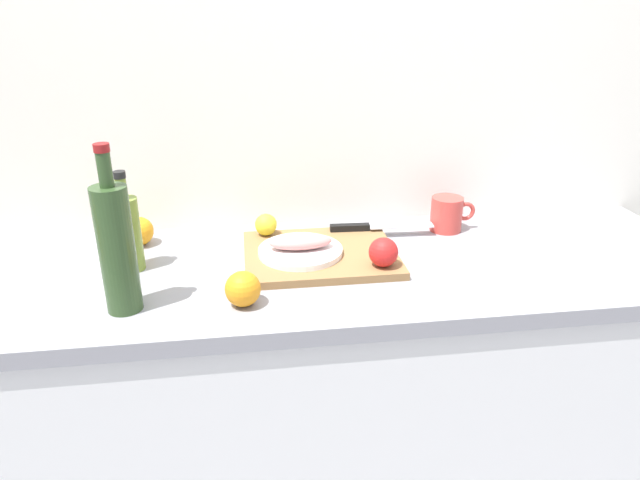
{
  "coord_description": "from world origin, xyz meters",
  "views": [
    {
      "loc": [
        -0.2,
        -1.27,
        1.51
      ],
      "look_at": [
        -0.01,
        0.04,
        0.95
      ],
      "focal_mm": 31.91,
      "sensor_mm": 36.0,
      "label": 1
    }
  ],
  "objects_px": {
    "cutting_board": "(320,254)",
    "white_plate": "(300,251)",
    "lemon_0": "(266,225)",
    "olive_oil_bottle": "(127,232)",
    "chef_knife": "(369,227)",
    "coffee_mug_1": "(447,214)",
    "wine_bottle": "(117,247)",
    "orange_0": "(243,289)",
    "fish_fillet": "(300,242)"
  },
  "relations": [
    {
      "from": "fish_fillet",
      "to": "lemon_0",
      "type": "height_order",
      "value": "lemon_0"
    },
    {
      "from": "fish_fillet",
      "to": "lemon_0",
      "type": "bearing_deg",
      "value": 119.92
    },
    {
      "from": "fish_fillet",
      "to": "coffee_mug_1",
      "type": "bearing_deg",
      "value": 19.12
    },
    {
      "from": "chef_knife",
      "to": "white_plate",
      "type": "bearing_deg",
      "value": -144.28
    },
    {
      "from": "white_plate",
      "to": "lemon_0",
      "type": "xyz_separation_m",
      "value": [
        -0.08,
        0.14,
        0.02
      ]
    },
    {
      "from": "white_plate",
      "to": "chef_knife",
      "type": "relative_size",
      "value": 0.73
    },
    {
      "from": "cutting_board",
      "to": "white_plate",
      "type": "bearing_deg",
      "value": -167.77
    },
    {
      "from": "cutting_board",
      "to": "orange_0",
      "type": "relative_size",
      "value": 4.93
    },
    {
      "from": "lemon_0",
      "to": "wine_bottle",
      "type": "bearing_deg",
      "value": -134.25
    },
    {
      "from": "fish_fillet",
      "to": "orange_0",
      "type": "relative_size",
      "value": 2.05
    },
    {
      "from": "cutting_board",
      "to": "coffee_mug_1",
      "type": "xyz_separation_m",
      "value": [
        0.39,
        0.14,
        0.04
      ]
    },
    {
      "from": "lemon_0",
      "to": "wine_bottle",
      "type": "height_order",
      "value": "wine_bottle"
    },
    {
      "from": "olive_oil_bottle",
      "to": "lemon_0",
      "type": "bearing_deg",
      "value": 20.49
    },
    {
      "from": "lemon_0",
      "to": "chef_knife",
      "type": "bearing_deg",
      "value": -0.67
    },
    {
      "from": "fish_fillet",
      "to": "chef_knife",
      "type": "relative_size",
      "value": 0.55
    },
    {
      "from": "cutting_board",
      "to": "coffee_mug_1",
      "type": "relative_size",
      "value": 2.97
    },
    {
      "from": "lemon_0",
      "to": "coffee_mug_1",
      "type": "height_order",
      "value": "coffee_mug_1"
    },
    {
      "from": "chef_knife",
      "to": "orange_0",
      "type": "bearing_deg",
      "value": -133.41
    },
    {
      "from": "lemon_0",
      "to": "olive_oil_bottle",
      "type": "bearing_deg",
      "value": -159.51
    },
    {
      "from": "chef_knife",
      "to": "coffee_mug_1",
      "type": "xyz_separation_m",
      "value": [
        0.23,
        0.02,
        0.02
      ]
    },
    {
      "from": "fish_fillet",
      "to": "chef_knife",
      "type": "bearing_deg",
      "value": 33.17
    },
    {
      "from": "white_plate",
      "to": "cutting_board",
      "type": "bearing_deg",
      "value": 12.23
    },
    {
      "from": "lemon_0",
      "to": "orange_0",
      "type": "xyz_separation_m",
      "value": [
        -0.07,
        -0.34,
        -0.01
      ]
    },
    {
      "from": "cutting_board",
      "to": "white_plate",
      "type": "relative_size",
      "value": 1.81
    },
    {
      "from": "white_plate",
      "to": "wine_bottle",
      "type": "distance_m",
      "value": 0.46
    },
    {
      "from": "fish_fillet",
      "to": "orange_0",
      "type": "height_order",
      "value": "orange_0"
    },
    {
      "from": "white_plate",
      "to": "wine_bottle",
      "type": "height_order",
      "value": "wine_bottle"
    },
    {
      "from": "white_plate",
      "to": "chef_knife",
      "type": "bearing_deg",
      "value": 33.17
    },
    {
      "from": "coffee_mug_1",
      "to": "orange_0",
      "type": "xyz_separation_m",
      "value": [
        -0.58,
        -0.36,
        -0.01
      ]
    },
    {
      "from": "lemon_0",
      "to": "wine_bottle",
      "type": "distance_m",
      "value": 0.47
    },
    {
      "from": "cutting_board",
      "to": "olive_oil_bottle",
      "type": "relative_size",
      "value": 1.55
    },
    {
      "from": "fish_fillet",
      "to": "wine_bottle",
      "type": "relative_size",
      "value": 0.44
    },
    {
      "from": "olive_oil_bottle",
      "to": "coffee_mug_1",
      "type": "bearing_deg",
      "value": 9.3
    },
    {
      "from": "cutting_board",
      "to": "fish_fillet",
      "type": "bearing_deg",
      "value": -167.77
    },
    {
      "from": "cutting_board",
      "to": "olive_oil_bottle",
      "type": "height_order",
      "value": "olive_oil_bottle"
    },
    {
      "from": "white_plate",
      "to": "lemon_0",
      "type": "height_order",
      "value": "lemon_0"
    },
    {
      "from": "coffee_mug_1",
      "to": "wine_bottle",
      "type": "bearing_deg",
      "value": -157.79
    },
    {
      "from": "white_plate",
      "to": "orange_0",
      "type": "xyz_separation_m",
      "value": [
        -0.15,
        -0.21,
        0.01
      ]
    },
    {
      "from": "cutting_board",
      "to": "chef_knife",
      "type": "bearing_deg",
      "value": 38.64
    },
    {
      "from": "wine_bottle",
      "to": "coffee_mug_1",
      "type": "xyz_separation_m",
      "value": [
        0.84,
        0.34,
        -0.1
      ]
    },
    {
      "from": "olive_oil_bottle",
      "to": "orange_0",
      "type": "bearing_deg",
      "value": -39.07
    },
    {
      "from": "cutting_board",
      "to": "white_plate",
      "type": "height_order",
      "value": "white_plate"
    },
    {
      "from": "fish_fillet",
      "to": "wine_bottle",
      "type": "distance_m",
      "value": 0.45
    },
    {
      "from": "lemon_0",
      "to": "olive_oil_bottle",
      "type": "height_order",
      "value": "olive_oil_bottle"
    },
    {
      "from": "lemon_0",
      "to": "cutting_board",
      "type": "bearing_deg",
      "value": -44.07
    },
    {
      "from": "coffee_mug_1",
      "to": "olive_oil_bottle",
      "type": "bearing_deg",
      "value": -170.7
    },
    {
      "from": "orange_0",
      "to": "olive_oil_bottle",
      "type": "bearing_deg",
      "value": 140.93
    },
    {
      "from": "lemon_0",
      "to": "olive_oil_bottle",
      "type": "xyz_separation_m",
      "value": [
        -0.34,
        -0.13,
        0.05
      ]
    },
    {
      "from": "cutting_board",
      "to": "wine_bottle",
      "type": "height_order",
      "value": "wine_bottle"
    },
    {
      "from": "fish_fillet",
      "to": "coffee_mug_1",
      "type": "xyz_separation_m",
      "value": [
        0.44,
        0.15,
        -0.0
      ]
    }
  ]
}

